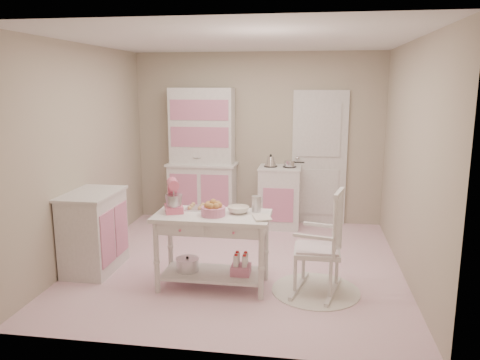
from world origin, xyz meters
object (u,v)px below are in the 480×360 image
stove (279,197)px  base_cabinet (94,231)px  hutch (202,156)px  work_table (213,250)px  rocking_chair (317,241)px  stand_mixer (173,196)px  bread_basket (213,211)px

stove → base_cabinet: same height
hutch → work_table: size_ratio=1.73×
base_cabinet → rocking_chair: (2.54, -0.22, 0.09)m
base_cabinet → stand_mixer: (1.04, -0.23, 0.51)m
hutch → bread_basket: (0.67, -2.37, -0.19)m
base_cabinet → work_table: base_cabinet is taller
stove → stand_mixer: size_ratio=2.71×
work_table → stand_mixer: bearing=177.3°
rocking_chair → work_table: 1.10m
work_table → hutch: bearing=105.7°
work_table → bread_basket: (0.02, -0.05, 0.45)m
work_table → stand_mixer: stand_mixer is taller
bread_basket → stove: bearing=77.2°
base_cabinet → bread_basket: (1.48, -0.30, 0.39)m
base_cabinet → bread_basket: bearing=-11.6°
bread_basket → stand_mixer: bearing=171.0°
rocking_chair → stand_mixer: bearing=-166.3°
hutch → stove: size_ratio=2.26×
rocking_chair → stand_mixer: size_ratio=3.24×
stove → base_cabinet: size_ratio=1.00×
hutch → stand_mixer: (0.23, -2.30, -0.07)m
stove → work_table: size_ratio=0.77×
stove → rocking_chair: (0.54, -2.24, 0.09)m
stove → bread_basket: (-0.53, -2.32, 0.39)m
work_table → stove: bearing=76.5°
base_cabinet → rocking_chair: 2.56m
hutch → rocking_chair: 2.92m
stove → stand_mixer: bearing=-113.3°
stand_mixer → work_table: bearing=-25.2°
stove → stand_mixer: stand_mixer is taller
stove → bread_basket: 2.41m
stove → work_table: 2.34m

